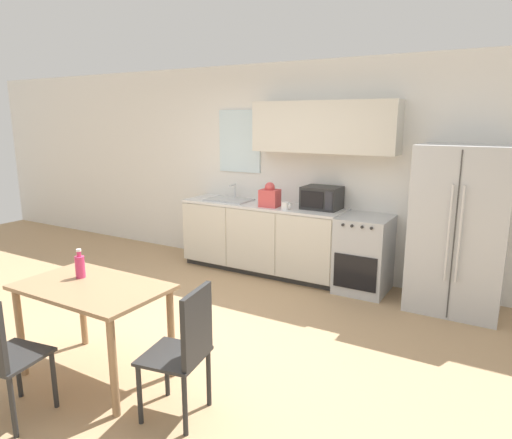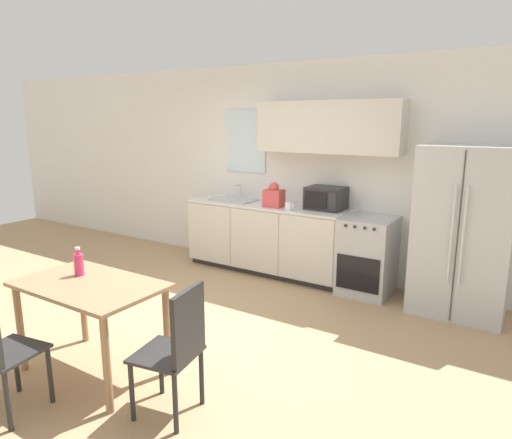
# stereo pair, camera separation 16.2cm
# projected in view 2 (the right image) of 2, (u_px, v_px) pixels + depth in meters

# --- Properties ---
(ground_plane) EXTENTS (12.00, 12.00, 0.00)m
(ground_plane) POSITION_uv_depth(u_px,v_px,m) (184.00, 331.00, 4.39)
(ground_plane) COLOR tan
(wall_back) EXTENTS (12.00, 0.38, 2.70)m
(wall_back) POSITION_uv_depth(u_px,v_px,m) (300.00, 163.00, 5.88)
(wall_back) COLOR silver
(wall_back) RESTS_ON ground_plane
(kitchen_counter) EXTENTS (2.20, 0.61, 0.91)m
(kitchen_counter) POSITION_uv_depth(u_px,v_px,m) (266.00, 238.00, 6.02)
(kitchen_counter) COLOR #333333
(kitchen_counter) RESTS_ON ground_plane
(oven_range) EXTENTS (0.57, 0.63, 0.89)m
(oven_range) POSITION_uv_depth(u_px,v_px,m) (368.00, 255.00, 5.28)
(oven_range) COLOR #B7BABC
(oven_range) RESTS_ON ground_plane
(refrigerator) EXTENTS (0.91, 0.72, 1.74)m
(refrigerator) POSITION_uv_depth(u_px,v_px,m) (463.00, 232.00, 4.64)
(refrigerator) COLOR silver
(refrigerator) RESTS_ON ground_plane
(kitchen_sink) EXTENTS (0.60, 0.40, 0.21)m
(kitchen_sink) POSITION_uv_depth(u_px,v_px,m) (234.00, 199.00, 6.20)
(kitchen_sink) COLOR #B7BABC
(kitchen_sink) RESTS_ON kitchen_counter
(microwave) EXTENTS (0.45, 0.37, 0.28)m
(microwave) POSITION_uv_depth(u_px,v_px,m) (326.00, 198.00, 5.54)
(microwave) COLOR #282828
(microwave) RESTS_ON kitchen_counter
(coffee_mug) EXTENTS (0.13, 0.09, 0.10)m
(coffee_mug) POSITION_uv_depth(u_px,v_px,m) (289.00, 206.00, 5.51)
(coffee_mug) COLOR white
(coffee_mug) RESTS_ON kitchen_counter
(grocery_bag_0) EXTENTS (0.25, 0.21, 0.31)m
(grocery_bag_0) POSITION_uv_depth(u_px,v_px,m) (274.00, 196.00, 5.70)
(grocery_bag_0) COLOR #D14C4C
(grocery_bag_0) RESTS_ON kitchen_counter
(dining_table) EXTENTS (1.15, 0.71, 0.76)m
(dining_table) POSITION_uv_depth(u_px,v_px,m) (90.00, 297.00, 3.55)
(dining_table) COLOR #997551
(dining_table) RESTS_ON ground_plane
(dining_chair_side) EXTENTS (0.46, 0.46, 0.93)m
(dining_chair_side) POSITION_uv_depth(u_px,v_px,m) (178.00, 344.00, 3.03)
(dining_chair_side) COLOR #282828
(dining_chair_side) RESTS_ON ground_plane
(drink_bottle) EXTENTS (0.08, 0.08, 0.24)m
(drink_bottle) POSITION_uv_depth(u_px,v_px,m) (79.00, 264.00, 3.68)
(drink_bottle) COLOR #DB386B
(drink_bottle) RESTS_ON dining_table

